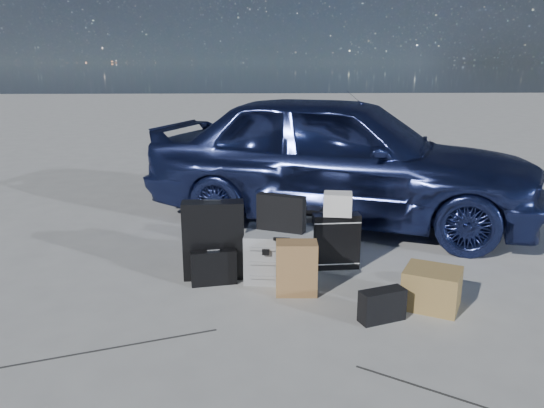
# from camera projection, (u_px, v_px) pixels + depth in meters

# --- Properties ---
(ground) EXTENTS (60.00, 60.00, 0.00)m
(ground) POSITION_uv_depth(u_px,v_px,m) (305.00, 313.00, 4.03)
(ground) COLOR #ADADA8
(ground) RESTS_ON ground
(car) EXTENTS (4.86, 3.38, 1.54)m
(car) POSITION_uv_depth(u_px,v_px,m) (340.00, 157.00, 6.22)
(car) COLOR navy
(car) RESTS_ON ground
(pelican_case) EXTENTS (0.64, 0.55, 0.43)m
(pelican_case) POSITION_uv_depth(u_px,v_px,m) (280.00, 253.00, 4.68)
(pelican_case) COLOR #AAADB0
(pelican_case) RESTS_ON ground
(laptop_bag) EXTENTS (0.43, 0.27, 0.32)m
(laptop_bag) POSITION_uv_depth(u_px,v_px,m) (281.00, 213.00, 4.59)
(laptop_bag) COLOR black
(laptop_bag) RESTS_ON pelican_case
(briefcase) EXTENTS (0.40, 0.15, 0.30)m
(briefcase) POSITION_uv_depth(u_px,v_px,m) (214.00, 268.00, 4.52)
(briefcase) COLOR black
(briefcase) RESTS_ON ground
(suitcase_left) EXTENTS (0.54, 0.21, 0.69)m
(suitcase_left) POSITION_uv_depth(u_px,v_px,m) (214.00, 240.00, 4.63)
(suitcase_left) COLOR black
(suitcase_left) RESTS_ON ground
(suitcase_right) EXTENTS (0.44, 0.18, 0.51)m
(suitcase_right) POSITION_uv_depth(u_px,v_px,m) (336.00, 241.00, 4.87)
(suitcase_right) COLOR black
(suitcase_right) RESTS_ON ground
(white_carton) EXTENTS (0.28, 0.24, 0.20)m
(white_carton) POSITION_uv_depth(u_px,v_px,m) (338.00, 204.00, 4.77)
(white_carton) COLOR silver
(white_carton) RESTS_ON suitcase_right
(duffel_bag) EXTENTS (0.79, 0.49, 0.37)m
(duffel_bag) POSITION_uv_depth(u_px,v_px,m) (306.00, 238.00, 5.19)
(duffel_bag) COLOR black
(duffel_bag) RESTS_ON ground
(flat_box_white) EXTENTS (0.47, 0.40, 0.07)m
(flat_box_white) POSITION_uv_depth(u_px,v_px,m) (308.00, 217.00, 5.13)
(flat_box_white) COLOR silver
(flat_box_white) RESTS_ON duffel_bag
(flat_box_black) EXTENTS (0.30, 0.26, 0.05)m
(flat_box_black) POSITION_uv_depth(u_px,v_px,m) (308.00, 210.00, 5.12)
(flat_box_black) COLOR black
(flat_box_black) RESTS_ON flat_box_white
(kraft_bag) EXTENTS (0.34, 0.22, 0.45)m
(kraft_bag) POSITION_uv_depth(u_px,v_px,m) (296.00, 268.00, 4.32)
(kraft_bag) COLOR olive
(kraft_bag) RESTS_ON ground
(cardboard_box) EXTENTS (0.53, 0.51, 0.31)m
(cardboard_box) POSITION_uv_depth(u_px,v_px,m) (432.00, 288.00, 4.10)
(cardboard_box) COLOR olive
(cardboard_box) RESTS_ON ground
(plastic_bag) EXTENTS (0.32, 0.29, 0.16)m
(plastic_bag) POSITION_uv_depth(u_px,v_px,m) (436.00, 277.00, 4.51)
(plastic_bag) COLOR white
(plastic_bag) RESTS_ON ground
(messenger_bag) EXTENTS (0.37, 0.24, 0.24)m
(messenger_bag) POSITION_uv_depth(u_px,v_px,m) (382.00, 305.00, 3.89)
(messenger_bag) COLOR black
(messenger_bag) RESTS_ON ground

